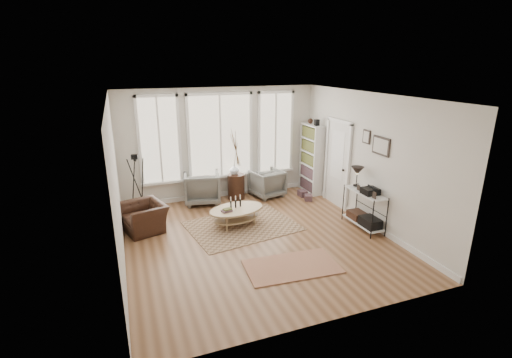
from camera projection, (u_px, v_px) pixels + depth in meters
name	position (u px, v px, depth m)	size (l,w,h in m)	color
room	(258.00, 173.00, 7.28)	(5.50, 5.54, 2.90)	#8D6140
bay_window	(221.00, 138.00, 9.62)	(4.14, 0.12, 2.24)	tan
door	(337.00, 162.00, 9.22)	(0.09, 1.06, 2.22)	white
bookcase	(312.00, 159.00, 10.19)	(0.31, 0.85, 2.06)	white
low_shelf	(364.00, 206.00, 8.06)	(0.38, 1.08, 1.30)	white
wall_art	(377.00, 143.00, 7.73)	(0.04, 0.88, 0.44)	black
rug_main	(242.00, 226.00, 8.27)	(2.30, 1.72, 0.01)	brown
rug_runner	(292.00, 266.00, 6.63)	(1.66, 0.92, 0.01)	brown
coffee_table	(236.00, 212.00, 8.24)	(1.39, 1.04, 0.58)	tan
armchair_left	(202.00, 187.00, 9.54)	(0.88, 0.91, 0.83)	slate
armchair_right	(267.00, 183.00, 10.03)	(0.78, 0.80, 0.73)	slate
side_table	(236.00, 166.00, 9.69)	(0.45, 0.45, 1.88)	#331C12
vase	(234.00, 169.00, 9.72)	(0.26, 0.26, 0.27)	silver
accent_chair	(144.00, 217.00, 8.00)	(0.81, 0.93, 0.61)	#331C12
tripod_camera	(138.00, 188.00, 8.64)	(0.53, 0.53, 1.49)	black
book_stack_near	(303.00, 193.00, 10.08)	(0.20, 0.25, 0.16)	brown
book_stack_far	(308.00, 198.00, 9.78)	(0.19, 0.24, 0.15)	brown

